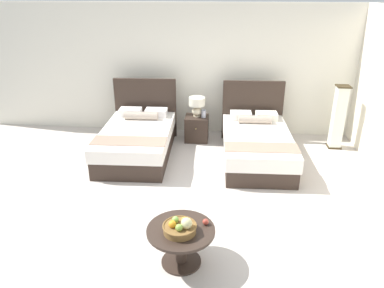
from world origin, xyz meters
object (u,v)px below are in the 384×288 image
at_px(nightstand, 197,128).
at_px(table_lamp, 197,104).
at_px(bed_near_corner, 256,143).
at_px(floor_lamp_corner, 338,117).
at_px(vase, 204,114).
at_px(loose_apple, 206,222).
at_px(fruit_bowl, 180,227).
at_px(coffee_table, 181,239).
at_px(bed_near_window, 138,139).

bearing_deg(nightstand, table_lamp, 90.00).
xyz_separation_m(bed_near_corner, table_lamp, (-1.16, 0.81, 0.46)).
bearing_deg(table_lamp, floor_lamp_corner, -2.68).
relative_size(vase, loose_apple, 2.19).
height_order(fruit_bowl, loose_apple, fruit_bowl).
bearing_deg(fruit_bowl, vase, 89.58).
bearing_deg(floor_lamp_corner, coffee_table, -126.49).
xyz_separation_m(vase, coffee_table, (-0.03, -3.66, -0.26)).
relative_size(bed_near_corner, coffee_table, 2.84).
distance_m(bed_near_corner, coffee_table, 3.09).
bearing_deg(loose_apple, nightstand, 96.14).
xyz_separation_m(nightstand, floor_lamp_corner, (2.77, -0.11, 0.37)).
bearing_deg(bed_near_corner, fruit_bowl, -109.47).
bearing_deg(floor_lamp_corner, fruit_bowl, -126.06).
xyz_separation_m(nightstand, vase, (0.14, -0.04, 0.34)).
relative_size(vase, coffee_table, 0.20).
distance_m(table_lamp, loose_apple, 3.64).
relative_size(table_lamp, loose_apple, 5.63).
height_order(bed_near_window, nightstand, bed_near_window).
bearing_deg(fruit_bowl, loose_apple, 31.72).
bearing_deg(bed_near_corner, nightstand, 145.68).
bearing_deg(vase, bed_near_window, -147.84).
distance_m(vase, floor_lamp_corner, 2.63).
bearing_deg(loose_apple, bed_near_corner, 74.47).
relative_size(bed_near_window, loose_apple, 30.37).
distance_m(table_lamp, coffee_table, 3.75).
height_order(bed_near_corner, coffee_table, bed_near_corner).
height_order(coffee_table, loose_apple, loose_apple).
height_order(nightstand, vase, vase).
relative_size(coffee_table, floor_lamp_corner, 0.62).
bearing_deg(bed_near_window, vase, 32.16).
bearing_deg(vase, nightstand, 164.30).
xyz_separation_m(vase, fruit_bowl, (-0.03, -3.72, -0.06)).
bearing_deg(loose_apple, floor_lamp_corner, 55.58).
bearing_deg(floor_lamp_corner, bed_near_corner, -156.95).
bearing_deg(vase, coffee_table, -90.43).
height_order(bed_near_corner, loose_apple, bed_near_corner).
xyz_separation_m(table_lamp, floor_lamp_corner, (2.77, -0.13, -0.14)).
relative_size(coffee_table, loose_apple, 10.94).
distance_m(loose_apple, floor_lamp_corner, 4.22).
bearing_deg(floor_lamp_corner, table_lamp, 177.32).
distance_m(bed_near_window, coffee_table, 3.13).
height_order(nightstand, coffee_table, nightstand).
height_order(bed_near_window, fruit_bowl, bed_near_window).
bearing_deg(bed_near_corner, table_lamp, 145.02).
bearing_deg(table_lamp, bed_near_window, -142.41).
distance_m(fruit_bowl, loose_apple, 0.32).
height_order(loose_apple, floor_lamp_corner, floor_lamp_corner).
height_order(vase, fruit_bowl, vase).
bearing_deg(vase, fruit_bowl, -90.42).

